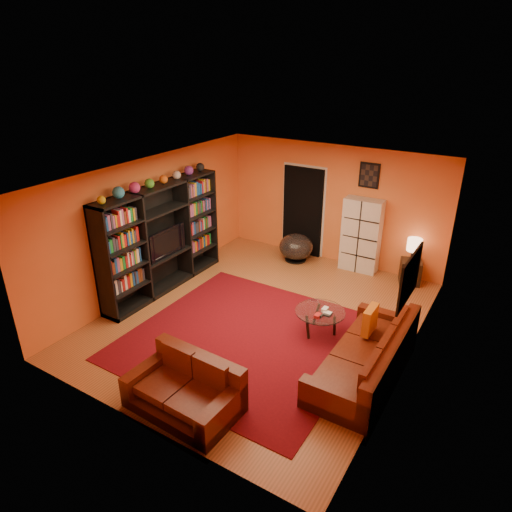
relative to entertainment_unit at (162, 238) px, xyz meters
The scene contains 20 objects.
floor 2.51m from the entertainment_unit, ahead, with size 6.00×6.00×0.00m, color brown.
ceiling 2.75m from the entertainment_unit, ahead, with size 6.00×6.00×0.00m, color white.
wall_back 3.77m from the entertainment_unit, 52.83° to the left, with size 6.00×6.00×0.00m, color orange.
wall_front 3.77m from the entertainment_unit, 52.83° to the right, with size 6.00×6.00×0.00m, color orange.
wall_left 0.34m from the entertainment_unit, behind, with size 6.00×6.00×0.00m, color orange.
wall_right 4.78m from the entertainment_unit, ahead, with size 6.00×6.00×0.00m, color orange.
rug 2.69m from the entertainment_unit, 16.42° to the right, with size 3.60×3.60×0.01m, color #510911.
doorway 3.35m from the entertainment_unit, 61.98° to the left, with size 0.95×0.10×2.04m, color black.
wall_art_right 4.80m from the entertainment_unit, ahead, with size 0.03×1.00×0.70m, color black.
wall_art_back 4.36m from the entertainment_unit, 44.57° to the left, with size 0.42×0.03×0.52m, color black.
entertainment_unit is the anchor object (origin of this frame).
tv 0.08m from the entertainment_unit, 25.24° to the right, with size 0.13×0.96×0.55m, color black.
sofa 4.51m from the entertainment_unit, ahead, with size 0.98×2.38×0.85m.
loveseat 3.60m from the entertainment_unit, 43.35° to the right, with size 1.50×0.94×0.85m.
throw_pillow 4.25m from the entertainment_unit, ahead, with size 0.12×0.42×0.42m, color orange.
coffee_table 3.41m from the entertainment_unit, ahead, with size 0.84×0.84×0.42m.
storage_cabinet 4.14m from the entertainment_unit, 42.63° to the left, with size 0.80×0.35×1.60m, color silver.
bowl_chair 3.09m from the entertainment_unit, 56.32° to the left, with size 0.76×0.76×0.62m.
side_table 5.04m from the entertainment_unit, 33.30° to the left, with size 0.40×0.40×0.50m, color black.
table_lamp 4.99m from the entertainment_unit, 33.30° to the left, with size 0.29×0.29×0.48m.
Camera 1 is at (3.57, -6.02, 4.39)m, focal length 32.00 mm.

